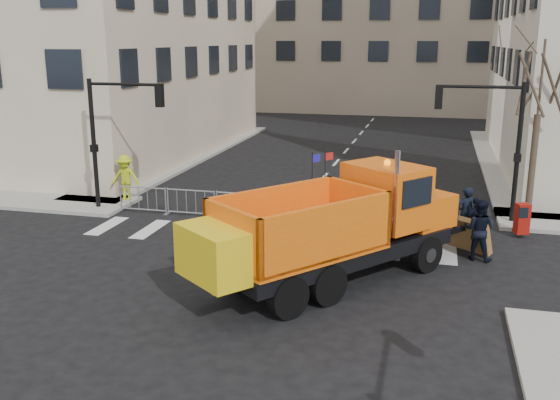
% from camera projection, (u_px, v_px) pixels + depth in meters
% --- Properties ---
extents(ground, '(120.00, 120.00, 0.00)m').
position_uv_depth(ground, '(220.00, 299.00, 17.10)').
color(ground, black).
rests_on(ground, ground).
extents(sidewalk_back, '(64.00, 5.00, 0.15)m').
position_uv_depth(sidewalk_back, '(291.00, 214.00, 25.06)').
color(sidewalk_back, gray).
rests_on(sidewalk_back, ground).
extents(traffic_light_left, '(0.18, 0.18, 5.40)m').
position_uv_depth(traffic_light_left, '(94.00, 146.00, 25.35)').
color(traffic_light_left, black).
rests_on(traffic_light_left, ground).
extents(traffic_light_right, '(0.18, 0.18, 5.40)m').
position_uv_depth(traffic_light_right, '(518.00, 155.00, 23.33)').
color(traffic_light_right, black).
rests_on(traffic_light_right, ground).
extents(crowd_barriers, '(12.60, 0.60, 1.10)m').
position_uv_depth(crowd_barriers, '(267.00, 208.00, 24.27)').
color(crowd_barriers, '#9EA0A5').
rests_on(crowd_barriers, ground).
extents(street_tree, '(3.00, 3.00, 7.50)m').
position_uv_depth(street_tree, '(537.00, 124.00, 23.84)').
color(street_tree, '#382B21').
rests_on(street_tree, ground).
extents(plow_truck, '(8.37, 9.60, 3.92)m').
position_uv_depth(plow_truck, '(332.00, 226.00, 17.83)').
color(plow_truck, black).
rests_on(plow_truck, ground).
extents(cop_a, '(0.85, 0.77, 1.95)m').
position_uv_depth(cop_a, '(465.00, 214.00, 21.85)').
color(cop_a, black).
rests_on(cop_a, ground).
extents(cop_b, '(1.14, 0.99, 2.00)m').
position_uv_depth(cop_b, '(479.00, 230.00, 19.95)').
color(cop_b, black).
rests_on(cop_b, ground).
extents(cop_c, '(1.02, 0.88, 1.65)m').
position_uv_depth(cop_c, '(476.00, 221.00, 21.57)').
color(cop_c, black).
rests_on(cop_c, ground).
extents(worker, '(1.32, 0.83, 1.96)m').
position_uv_depth(worker, '(125.00, 178.00, 26.84)').
color(worker, '#B4C917').
rests_on(worker, sidewalk_back).
extents(newspaper_box, '(0.56, 0.52, 1.10)m').
position_uv_depth(newspaper_box, '(522.00, 219.00, 22.26)').
color(newspaper_box, '#98140B').
rests_on(newspaper_box, sidewalk_back).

